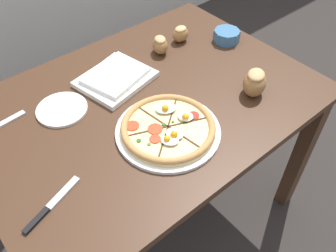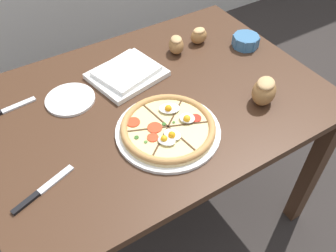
{
  "view_description": "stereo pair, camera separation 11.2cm",
  "coord_description": "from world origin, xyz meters",
  "px_view_note": "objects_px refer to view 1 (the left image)",
  "views": [
    {
      "loc": [
        -0.54,
        -0.77,
        1.58
      ],
      "look_at": [
        -0.04,
        -0.17,
        0.77
      ],
      "focal_mm": 38.0,
      "sensor_mm": 36.0,
      "label": 1
    },
    {
      "loc": [
        -0.45,
        -0.83,
        1.58
      ],
      "look_at": [
        -0.04,
        -0.17,
        0.77
      ],
      "focal_mm": 38.0,
      "sensor_mm": 36.0,
      "label": 2
    }
  ],
  "objects_px": {
    "dining_table": "(148,121)",
    "ramekin_bowl": "(227,35)",
    "bread_piece_far": "(181,34)",
    "side_saucer": "(62,109)",
    "pizza": "(168,128)",
    "bread_piece_mid": "(255,82)",
    "napkin_folded": "(116,78)",
    "knife_main": "(52,205)",
    "bread_piece_near": "(160,45)"
  },
  "relations": [
    {
      "from": "dining_table",
      "to": "ramekin_bowl",
      "type": "xyz_separation_m",
      "value": [
        0.49,
        0.08,
        0.13
      ]
    },
    {
      "from": "bread_piece_far",
      "to": "side_saucer",
      "type": "xyz_separation_m",
      "value": [
        -0.59,
        -0.06,
        -0.03
      ]
    },
    {
      "from": "pizza",
      "to": "bread_piece_far",
      "type": "xyz_separation_m",
      "value": [
        0.38,
        0.37,
        0.02
      ]
    },
    {
      "from": "bread_piece_mid",
      "to": "bread_piece_far",
      "type": "height_order",
      "value": "bread_piece_mid"
    },
    {
      "from": "pizza",
      "to": "bread_piece_mid",
      "type": "height_order",
      "value": "bread_piece_mid"
    },
    {
      "from": "ramekin_bowl",
      "to": "bread_piece_far",
      "type": "relative_size",
      "value": 1.41
    },
    {
      "from": "napkin_folded",
      "to": "bread_piece_mid",
      "type": "distance_m",
      "value": 0.5
    },
    {
      "from": "bread_piece_far",
      "to": "bread_piece_mid",
      "type": "bearing_deg",
      "value": -93.46
    },
    {
      "from": "knife_main",
      "to": "side_saucer",
      "type": "xyz_separation_m",
      "value": [
        0.2,
        0.32,
        0.0
      ]
    },
    {
      "from": "ramekin_bowl",
      "to": "side_saucer",
      "type": "relative_size",
      "value": 0.65
    },
    {
      "from": "bread_piece_near",
      "to": "knife_main",
      "type": "distance_m",
      "value": 0.77
    },
    {
      "from": "pizza",
      "to": "ramekin_bowl",
      "type": "relative_size",
      "value": 3.0
    },
    {
      "from": "bread_piece_mid",
      "to": "side_saucer",
      "type": "bearing_deg",
      "value": 147.77
    },
    {
      "from": "knife_main",
      "to": "side_saucer",
      "type": "bearing_deg",
      "value": 38.66
    },
    {
      "from": "dining_table",
      "to": "bread_piece_far",
      "type": "distance_m",
      "value": 0.42
    },
    {
      "from": "knife_main",
      "to": "napkin_folded",
      "type": "bearing_deg",
      "value": 18.48
    },
    {
      "from": "pizza",
      "to": "knife_main",
      "type": "distance_m",
      "value": 0.41
    },
    {
      "from": "pizza",
      "to": "napkin_folded",
      "type": "distance_m",
      "value": 0.33
    },
    {
      "from": "dining_table",
      "to": "bread_piece_mid",
      "type": "height_order",
      "value": "bread_piece_mid"
    },
    {
      "from": "bread_piece_near",
      "to": "bread_piece_mid",
      "type": "distance_m",
      "value": 0.42
    },
    {
      "from": "napkin_folded",
      "to": "pizza",
      "type": "bearing_deg",
      "value": -93.43
    },
    {
      "from": "pizza",
      "to": "bread_piece_near",
      "type": "relative_size",
      "value": 3.46
    },
    {
      "from": "pizza",
      "to": "napkin_folded",
      "type": "bearing_deg",
      "value": 86.57
    },
    {
      "from": "dining_table",
      "to": "bread_piece_near",
      "type": "distance_m",
      "value": 0.33
    },
    {
      "from": "side_saucer",
      "to": "knife_main",
      "type": "bearing_deg",
      "value": -122.48
    },
    {
      "from": "bread_piece_mid",
      "to": "side_saucer",
      "type": "relative_size",
      "value": 0.76
    },
    {
      "from": "knife_main",
      "to": "bread_piece_far",
      "type": "bearing_deg",
      "value": 6.6
    },
    {
      "from": "dining_table",
      "to": "ramekin_bowl",
      "type": "relative_size",
      "value": 10.66
    },
    {
      "from": "ramekin_bowl",
      "to": "bread_piece_far",
      "type": "bearing_deg",
      "value": 140.75
    },
    {
      "from": "napkin_folded",
      "to": "side_saucer",
      "type": "xyz_separation_m",
      "value": [
        -0.23,
        -0.01,
        -0.01
      ]
    },
    {
      "from": "dining_table",
      "to": "napkin_folded",
      "type": "relative_size",
      "value": 4.15
    },
    {
      "from": "bread_piece_mid",
      "to": "bread_piece_far",
      "type": "xyz_separation_m",
      "value": [
        0.03,
        0.42,
        -0.01
      ]
    },
    {
      "from": "dining_table",
      "to": "bread_piece_far",
      "type": "xyz_separation_m",
      "value": [
        0.34,
        0.2,
        0.14
      ]
    },
    {
      "from": "pizza",
      "to": "bread_piece_far",
      "type": "height_order",
      "value": "bread_piece_far"
    },
    {
      "from": "ramekin_bowl",
      "to": "bread_piece_far",
      "type": "height_order",
      "value": "bread_piece_far"
    },
    {
      "from": "dining_table",
      "to": "ramekin_bowl",
      "type": "distance_m",
      "value": 0.51
    },
    {
      "from": "pizza",
      "to": "dining_table",
      "type": "bearing_deg",
      "value": 75.6
    },
    {
      "from": "ramekin_bowl",
      "to": "napkin_folded",
      "type": "relative_size",
      "value": 0.39
    },
    {
      "from": "ramekin_bowl",
      "to": "bread_piece_mid",
      "type": "relative_size",
      "value": 0.86
    },
    {
      "from": "bread_piece_mid",
      "to": "bread_piece_far",
      "type": "relative_size",
      "value": 1.65
    },
    {
      "from": "ramekin_bowl",
      "to": "side_saucer",
      "type": "distance_m",
      "value": 0.75
    },
    {
      "from": "knife_main",
      "to": "bread_piece_near",
      "type": "bearing_deg",
      "value": 9.68
    },
    {
      "from": "napkin_folded",
      "to": "bread_piece_mid",
      "type": "height_order",
      "value": "bread_piece_mid"
    },
    {
      "from": "ramekin_bowl",
      "to": "knife_main",
      "type": "relative_size",
      "value": 0.57
    },
    {
      "from": "bread_piece_mid",
      "to": "side_saucer",
      "type": "height_order",
      "value": "bread_piece_mid"
    },
    {
      "from": "bread_piece_far",
      "to": "knife_main",
      "type": "relative_size",
      "value": 0.41
    },
    {
      "from": "bread_piece_mid",
      "to": "side_saucer",
      "type": "distance_m",
      "value": 0.67
    },
    {
      "from": "dining_table",
      "to": "bread_piece_near",
      "type": "xyz_separation_m",
      "value": [
        0.22,
        0.19,
        0.14
      ]
    },
    {
      "from": "bread_piece_near",
      "to": "bread_piece_far",
      "type": "relative_size",
      "value": 1.23
    },
    {
      "from": "bread_piece_near",
      "to": "knife_main",
      "type": "relative_size",
      "value": 0.5
    }
  ]
}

